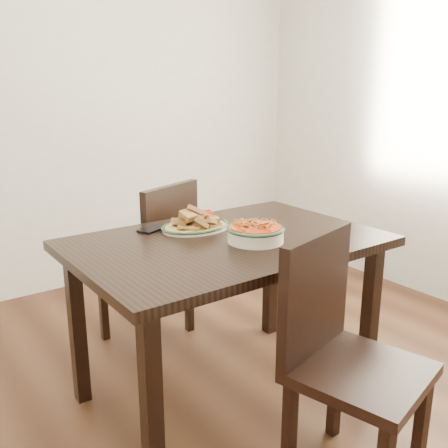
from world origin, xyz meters
TOP-DOWN VIEW (x-y plane):
  - floor at (0.00, 0.00)m, footprint 3.50×3.50m
  - wall_back at (0.00, 1.75)m, footprint 3.50×0.10m
  - dining_table at (-0.04, 0.05)m, footprint 1.29×0.86m
  - chair_far at (-0.04, 0.69)m, footprint 0.54×0.54m
  - chair_near at (0.00, -0.56)m, footprint 0.51×0.51m
  - fish_plate at (-0.07, 0.25)m, footprint 0.32×0.25m
  - noodle_bowl at (0.03, -0.05)m, footprint 0.25×0.25m
  - smartphone at (-0.23, 0.35)m, footprint 0.15×0.12m
  - napkin at (0.09, 0.46)m, footprint 0.16×0.15m

SIDE VIEW (x-z plane):
  - floor at x=0.00m, z-range 0.00..0.00m
  - chair_far at x=-0.04m, z-range 0.05..0.94m
  - chair_near at x=0.00m, z-range 0.05..0.94m
  - dining_table at x=-0.04m, z-range 0.28..1.03m
  - smartphone at x=-0.23m, z-range 0.75..0.76m
  - napkin at x=0.09m, z-range 0.75..0.76m
  - noodle_bowl at x=0.03m, z-range 0.75..0.84m
  - fish_plate at x=-0.07m, z-range 0.74..0.85m
  - wall_back at x=0.00m, z-range 0.00..2.60m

